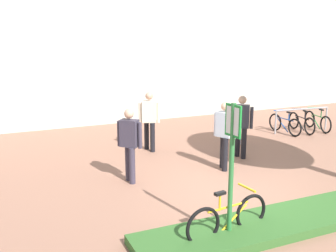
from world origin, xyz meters
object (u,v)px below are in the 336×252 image
object	(u,v)px
parking_sign_post	(232,152)
person_suited_navy	(130,141)
person_casual_tan	(149,118)
person_shirt_blue	(225,131)
bollard_steel	(239,130)
bike_at_sign	(228,218)
bike_rack_cluster	(301,122)
person_suited_dark	(241,123)

from	to	relation	value
parking_sign_post	person_suited_navy	bearing A→B (deg)	102.24
parking_sign_post	person_casual_tan	size ratio (longest dim) A/B	1.34
person_shirt_blue	person_casual_tan	world-z (taller)	same
bollard_steel	person_shirt_blue	bearing A→B (deg)	-132.28
bike_at_sign	bollard_steel	bearing A→B (deg)	54.83
bike_rack_cluster	bollard_steel	bearing A→B (deg)	-170.82
bike_rack_cluster	person_shirt_blue	world-z (taller)	person_shirt_blue
bike_rack_cluster	bollard_steel	world-z (taller)	bollard_steel
bollard_steel	bike_rack_cluster	bearing A→B (deg)	9.18
person_suited_navy	person_shirt_blue	xyz separation A→B (m)	(2.42, -0.12, 0.00)
bike_at_sign	person_suited_dark	distance (m)	4.54
person_shirt_blue	person_suited_dark	distance (m)	1.14
bollard_steel	person_suited_navy	bearing A→B (deg)	-157.58
bike_at_sign	person_casual_tan	size ratio (longest dim) A/B	0.97
parking_sign_post	person_suited_navy	distance (m)	3.27
person_suited_navy	person_shirt_blue	bearing A→B (deg)	-2.72
person_suited_dark	parking_sign_post	bearing A→B (deg)	-125.98
bike_at_sign	parking_sign_post	bearing A→B (deg)	-101.34
bike_rack_cluster	bollard_steel	xyz separation A→B (m)	(-2.86, -0.46, 0.10)
bike_at_sign	person_suited_dark	bearing A→B (deg)	53.70
parking_sign_post	person_casual_tan	xyz separation A→B (m)	(0.62, 5.31, -0.53)
parking_sign_post	bike_at_sign	world-z (taller)	parking_sign_post
person_suited_dark	person_casual_tan	world-z (taller)	same
bollard_steel	person_casual_tan	distance (m)	2.84
parking_sign_post	bike_at_sign	bearing A→B (deg)	78.66
bollard_steel	person_shirt_blue	xyz separation A→B (m)	(-1.62, -1.79, 0.53)
person_suited_dark	bollard_steel	bearing A→B (deg)	58.67
bike_at_sign	person_shirt_blue	size ratio (longest dim) A/B	0.97
person_casual_tan	person_shirt_blue	bearing A→B (deg)	-63.82
person_suited_dark	person_casual_tan	size ratio (longest dim) A/B	1.00
person_suited_navy	person_suited_dark	xyz separation A→B (m)	(3.36, 0.54, 0.00)
person_suited_navy	person_suited_dark	size ratio (longest dim) A/B	1.00
person_shirt_blue	bike_at_sign	bearing A→B (deg)	-120.19
person_suited_navy	bollard_steel	bearing A→B (deg)	22.42
parking_sign_post	person_shirt_blue	size ratio (longest dim) A/B	1.34
bike_at_sign	bike_rack_cluster	distance (m)	8.12
bollard_steel	person_shirt_blue	distance (m)	2.47
parking_sign_post	bollard_steel	size ratio (longest dim) A/B	2.57
person_casual_tan	bike_at_sign	bearing A→B (deg)	-96.65
bollard_steel	person_casual_tan	xyz separation A→B (m)	(-2.74, 0.49, 0.53)
person_suited_navy	person_shirt_blue	size ratio (longest dim) A/B	1.00
bike_rack_cluster	person_suited_navy	size ratio (longest dim) A/B	1.22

